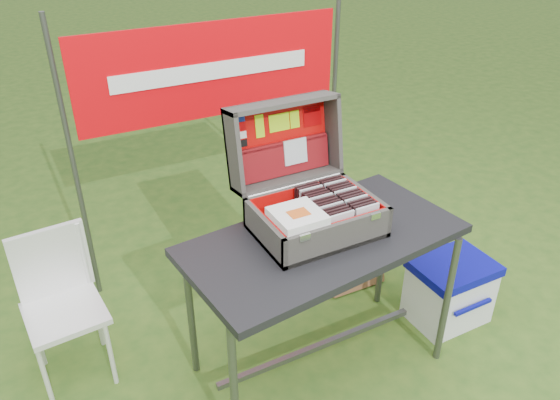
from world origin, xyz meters
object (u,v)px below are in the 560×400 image
cooler (449,291)px  suitcase (311,176)px  table (321,304)px  chair (65,315)px  cardboard_box (355,259)px

cooler → suitcase: bearing=169.8°
table → chair: table is taller
suitcase → chair: (-1.13, 0.41, -0.68)m
cooler → cardboard_box: 0.59m
suitcase → cardboard_box: size_ratio=1.41×
cooler → table: bearing=177.3°
table → cooler: size_ratio=2.93×
chair → cardboard_box: (1.69, -0.07, -0.20)m
cardboard_box → table: bearing=-138.8°
cooler → chair: bearing=164.3°
suitcase → cooler: suitcase is taller
suitcase → chair: size_ratio=0.71×
chair → cardboard_box: 1.70m
suitcase → table: bearing=-84.8°
suitcase → cardboard_box: (0.56, 0.35, -0.88)m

